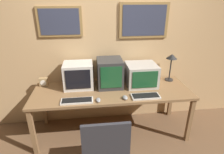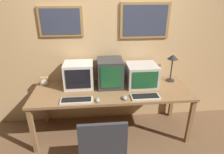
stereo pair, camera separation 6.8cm
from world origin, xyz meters
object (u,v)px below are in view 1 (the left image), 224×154
mouse_far_corner (125,98)px  desk_lamp (171,60)px  keyboard_side (146,96)px  desk_clock (44,82)px  monitor_right (141,75)px  mouse_near_keyboard (98,100)px  monitor_center (110,73)px  monitor_left (79,75)px  keyboard_main (77,101)px

mouse_far_corner → desk_lamp: 1.02m
keyboard_side → desk_clock: (-1.43, 0.52, 0.05)m
monitor_right → mouse_near_keyboard: size_ratio=3.92×
monitor_right → mouse_near_keyboard: monitor_right is taller
monitor_right → desk_clock: size_ratio=3.51×
monitor_center → desk_clock: size_ratio=3.25×
mouse_near_keyboard → mouse_far_corner: bearing=2.4°
monitor_center → mouse_near_keyboard: 0.52m
desk_clock → monitor_left: bearing=-9.8°
monitor_right → mouse_far_corner: size_ratio=4.21×
keyboard_main → mouse_near_keyboard: mouse_near_keyboard is taller
mouse_near_keyboard → desk_clock: 0.97m
desk_clock → keyboard_main: bearing=-45.8°
keyboard_side → mouse_near_keyboard: size_ratio=3.35×
keyboard_main → keyboard_side: same height
mouse_near_keyboard → desk_clock: desk_clock is taller
keyboard_side → desk_clock: bearing=159.9°
monitor_right → keyboard_side: bearing=-95.1°
monitor_left → desk_clock: monitor_left is taller
monitor_right → keyboard_side: monitor_right is taller
desk_clock → desk_lamp: desk_lamp is taller
monitor_right → desk_clock: (-1.46, 0.13, -0.10)m
mouse_near_keyboard → desk_lamp: size_ratio=0.26×
keyboard_main → desk_lamp: bearing=19.4°
monitor_left → keyboard_main: monitor_left is taller
desk_lamp → desk_clock: bearing=179.3°
mouse_far_corner → desk_lamp: size_ratio=0.24×
mouse_near_keyboard → mouse_far_corner: size_ratio=1.07×
monitor_left → desk_clock: size_ratio=3.29×
monitor_left → monitor_right: (0.93, -0.04, -0.02)m
keyboard_side → monitor_center: bearing=136.6°
monitor_right → mouse_near_keyboard: bearing=-147.8°
desk_clock → desk_lamp: bearing=-0.7°
keyboard_main → mouse_near_keyboard: bearing=-3.8°
monitor_center → mouse_far_corner: (0.16, -0.43, -0.19)m
monitor_left → mouse_near_keyboard: (0.26, -0.46, -0.17)m
keyboard_side → mouse_far_corner: (-0.28, -0.01, 0.01)m
keyboard_main → desk_clock: 0.75m
mouse_far_corner → desk_clock: (-1.15, 0.54, 0.04)m
monitor_center → keyboard_side: size_ratio=1.08×
desk_clock → mouse_near_keyboard: bearing=-34.9°
monitor_left → desk_lamp: bearing=2.7°
keyboard_side → desk_clock: 1.52m
keyboard_main → desk_lamp: size_ratio=0.95×
monitor_left → desk_lamp: 1.44m
monitor_center → mouse_far_corner: monitor_center is taller
monitor_center → desk_clock: monitor_center is taller
monitor_center → keyboard_main: size_ratio=1.00×
keyboard_main → desk_lamp: 1.57m
monitor_left → monitor_right: monitor_left is taller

